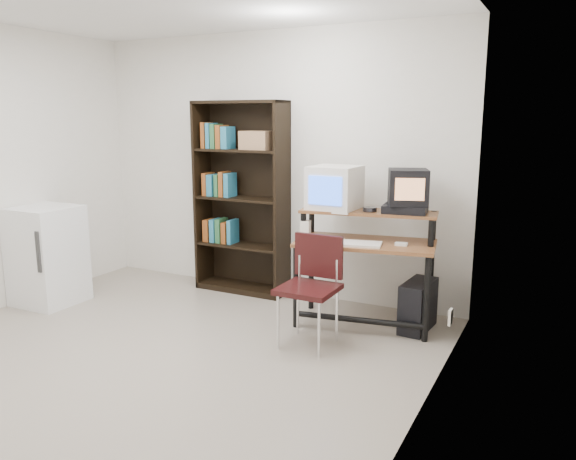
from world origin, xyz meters
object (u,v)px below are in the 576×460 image
at_px(crt_monitor, 335,188).
at_px(mini_fridge, 47,255).
at_px(computer_desk, 366,247).
at_px(crt_tv, 408,187).
at_px(pc_tower, 418,306).
at_px(bookshelf, 242,196).
at_px(school_chair, 312,278).

bearing_deg(crt_monitor, mini_fridge, -158.97).
height_order(computer_desk, crt_tv, crt_tv).
xyz_separation_m(pc_tower, mini_fridge, (-3.36, -0.91, 0.26)).
bearing_deg(mini_fridge, bookshelf, 38.97).
bearing_deg(pc_tower, bookshelf, 175.90).
relative_size(school_chair, bookshelf, 0.44).
bearing_deg(crt_tv, mini_fridge, 177.03).
bearing_deg(mini_fridge, computer_desk, 15.61).
relative_size(crt_monitor, pc_tower, 0.94).
distance_m(crt_tv, school_chair, 1.13).
xyz_separation_m(computer_desk, crt_monitor, (-0.32, 0.08, 0.48)).
bearing_deg(pc_tower, crt_tv, 154.52).
bearing_deg(crt_monitor, bookshelf, 167.18).
relative_size(computer_desk, school_chair, 1.45).
bearing_deg(school_chair, crt_tv, 54.50).
distance_m(crt_tv, bookshelf, 1.78).
distance_m(crt_monitor, school_chair, 0.93).
xyz_separation_m(school_chair, mini_fridge, (-2.68, -0.26, -0.06)).
distance_m(computer_desk, crt_tv, 0.62).
height_order(pc_tower, mini_fridge, mini_fridge).
bearing_deg(bookshelf, crt_tv, -6.82).
distance_m(computer_desk, pc_tower, 0.66).
xyz_separation_m(computer_desk, mini_fridge, (-2.91, -0.86, -0.21)).
height_order(computer_desk, pc_tower, computer_desk).
bearing_deg(crt_tv, school_chair, -146.17).
relative_size(crt_tv, mini_fridge, 0.43).
bearing_deg(pc_tower, computer_desk, -168.06).
xyz_separation_m(crt_monitor, mini_fridge, (-2.58, -0.93, -0.69)).
bearing_deg(crt_monitor, pc_tower, -0.15).
bearing_deg(crt_tv, crt_monitor, 166.10).
distance_m(crt_tv, mini_fridge, 3.44).
bearing_deg(school_chair, mini_fridge, -174.05).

